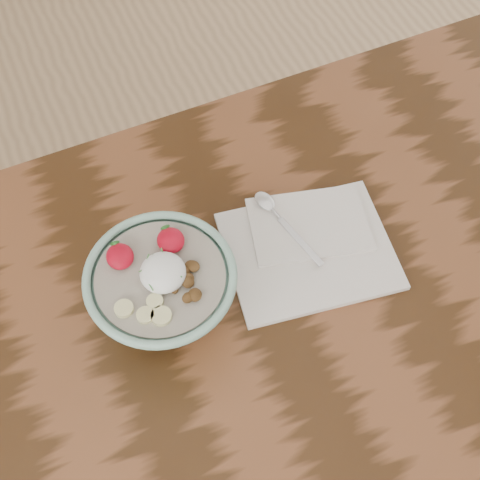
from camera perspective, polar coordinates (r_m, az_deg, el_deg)
name	(u,v)px	position (r cm, az deg, el deg)	size (l,w,h in cm)	color
table	(275,349)	(108.14, 2.99, -9.31)	(160.00, 90.00, 75.00)	#38200E
breakfast_bowl	(163,291)	(94.52, -6.58, -4.32)	(21.02, 21.02, 14.27)	#88B7A4
napkin	(309,245)	(105.63, 5.90, -0.44)	(28.33, 24.55, 1.57)	silver
spoon	(274,211)	(107.14, 2.88, 2.49)	(5.37, 16.65, 0.87)	silver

